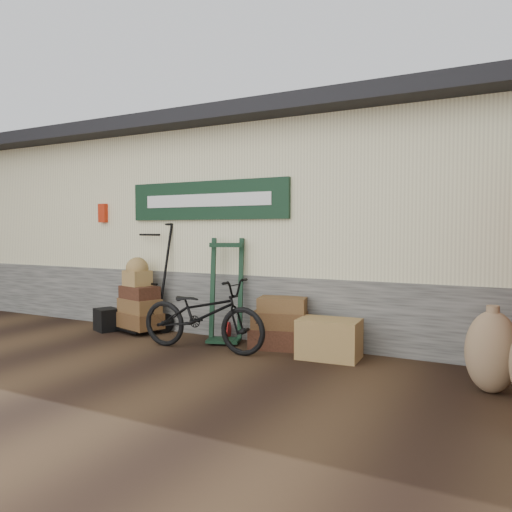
{
  "coord_description": "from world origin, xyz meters",
  "views": [
    {
      "loc": [
        3.68,
        -5.01,
        1.53
      ],
      "look_at": [
        0.54,
        0.9,
        1.18
      ],
      "focal_mm": 35.0,
      "sensor_mm": 36.0,
      "label": 1
    }
  ],
  "objects": [
    {
      "name": "porter_trolley",
      "position": [
        -1.25,
        0.85,
        0.83
      ],
      "size": [
        0.98,
        0.84,
        1.66
      ],
      "primitive_type": null,
      "rotation": [
        0.0,
        0.0,
        -0.29
      ],
      "color": "black",
      "rests_on": "ground"
    },
    {
      "name": "black_trunk",
      "position": [
        -1.84,
        0.53,
        0.17
      ],
      "size": [
        0.43,
        0.4,
        0.34
      ],
      "primitive_type": "cube",
      "rotation": [
        0.0,
        0.0,
        -0.4
      ],
      "color": "black",
      "rests_on": "ground"
    },
    {
      "name": "burlap_sack_left",
      "position": [
        3.47,
        0.09,
        0.39
      ],
      "size": [
        0.58,
        0.53,
        0.78
      ],
      "primitive_type": "ellipsoid",
      "rotation": [
        0.0,
        0.0,
        0.3
      ],
      "color": "olive",
      "rests_on": "ground"
    },
    {
      "name": "ground",
      "position": [
        0.0,
        0.0,
        0.0
      ],
      "size": [
        80.0,
        80.0,
        0.0
      ],
      "primitive_type": "plane",
      "color": "black",
      "rests_on": "ground"
    },
    {
      "name": "station_building",
      "position": [
        -0.01,
        2.74,
        1.61
      ],
      "size": [
        14.4,
        4.1,
        3.2
      ],
      "color": "#4C4C47",
      "rests_on": "ground"
    },
    {
      "name": "bicycle",
      "position": [
        0.15,
        0.19,
        0.51
      ],
      "size": [
        0.68,
        1.78,
        1.02
      ],
      "primitive_type": "imported",
      "rotation": [
        0.0,
        0.0,
        1.61
      ],
      "color": "black",
      "rests_on": "ground"
    },
    {
      "name": "suitcase_stack",
      "position": [
        0.96,
        0.78,
        0.34
      ],
      "size": [
        0.85,
        0.65,
        0.67
      ],
      "primitive_type": null,
      "rotation": [
        0.0,
        0.0,
        0.25
      ],
      "color": "#341C10",
      "rests_on": "ground"
    },
    {
      "name": "green_barrow",
      "position": [
        0.15,
        0.76,
        0.71
      ],
      "size": [
        0.62,
        0.57,
        1.41
      ],
      "primitive_type": null,
      "rotation": [
        0.0,
        0.0,
        0.33
      ],
      "color": "black",
      "rests_on": "ground"
    },
    {
      "name": "wicker_hamper",
      "position": [
        1.7,
        0.57,
        0.23
      ],
      "size": [
        0.75,
        0.52,
        0.47
      ],
      "primitive_type": "cube",
      "rotation": [
        0.0,
        0.0,
        0.07
      ],
      "color": "olive",
      "rests_on": "ground"
    }
  ]
}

